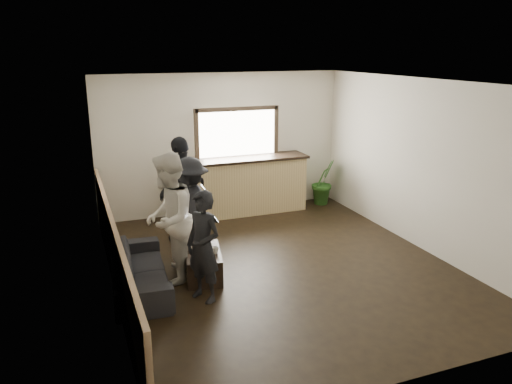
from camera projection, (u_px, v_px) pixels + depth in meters
name	position (u px, v px, depth m)	size (l,w,h in m)	color
ground	(281.00, 266.00, 7.74)	(5.00, 6.00, 0.01)	black
room_shell	(235.00, 179.00, 7.08)	(5.01, 6.01, 2.80)	silver
bar_counter	(242.00, 182.00, 10.08)	(2.70, 0.68, 2.13)	tan
sofa	(139.00, 269.00, 6.97)	(1.90, 0.74, 0.55)	black
coffee_table	(204.00, 264.00, 7.34)	(0.50, 0.89, 0.40)	black
cup_a	(199.00, 245.00, 7.40)	(0.12, 0.12, 0.10)	silver
cup_b	(215.00, 250.00, 7.20)	(0.10, 0.10, 0.10)	silver
potted_plant	(323.00, 182.00, 10.72)	(0.54, 0.43, 0.97)	#2D6623
person_a	(203.00, 247.00, 6.53)	(0.58, 0.66, 1.51)	black
person_b	(168.00, 219.00, 7.00)	(1.03, 1.13, 1.89)	beige
person_c	(190.00, 208.00, 7.92)	(0.93, 1.20, 1.63)	black
person_d	(183.00, 189.00, 8.57)	(1.13, 0.99, 1.84)	black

